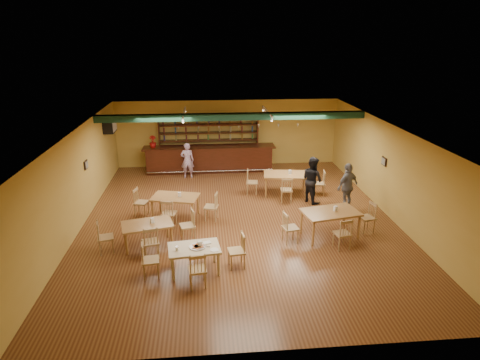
{
  "coord_description": "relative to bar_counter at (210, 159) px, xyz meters",
  "views": [
    {
      "loc": [
        -1.05,
        -12.21,
        5.74
      ],
      "look_at": [
        0.09,
        0.6,
        1.15
      ],
      "focal_mm": 30.57,
      "sensor_mm": 36.0,
      "label": 1
    }
  ],
  "objects": [
    {
      "name": "back_bar_hutch",
      "position": [
        0.0,
        0.63,
        0.57
      ],
      "size": [
        4.45,
        0.4,
        2.28
      ],
      "primitive_type": "cube",
      "color": "#32170A",
      "rests_on": "ground"
    },
    {
      "name": "side_plate",
      "position": [
        -0.04,
        -8.37,
        0.13
      ],
      "size": [
        0.25,
        0.25,
        0.01
      ],
      "primitive_type": "cylinder",
      "rotation": [
        0.0,
        0.0,
        0.12
      ],
      "color": "white",
      "rests_on": "near_table"
    },
    {
      "name": "near_table",
      "position": [
        -0.54,
        -8.19,
        -0.22
      ],
      "size": [
        1.38,
        0.98,
        0.69
      ],
      "primitive_type": "cube",
      "rotation": [
        0.0,
        0.0,
        0.12
      ],
      "color": "#C9B387",
      "rests_on": "ground"
    },
    {
      "name": "pizza_tray",
      "position": [
        -0.45,
        -8.19,
        0.13
      ],
      "size": [
        0.48,
        0.48,
        0.01
      ],
      "primitive_type": "cylinder",
      "rotation": [
        0.0,
        0.0,
        0.22
      ],
      "color": "silver",
      "rests_on": "near_table"
    },
    {
      "name": "bar_counter",
      "position": [
        0.0,
        0.0,
        0.0
      ],
      "size": [
        5.75,
        0.85,
        1.13
      ],
      "primitive_type": "cube",
      "color": "#32170A",
      "rests_on": "ground"
    },
    {
      "name": "dining_table_d",
      "position": [
        3.45,
        -6.61,
        -0.16
      ],
      "size": [
        1.79,
        1.28,
        0.82
      ],
      "primitive_type": "cube",
      "rotation": [
        0.0,
        0.0,
        0.2
      ],
      "color": "#AF723E",
      "rests_on": "ground"
    },
    {
      "name": "poinsettia",
      "position": [
        -2.43,
        0.0,
        0.83
      ],
      "size": [
        0.38,
        0.38,
        0.52
      ],
      "primitive_type": "imported",
      "rotation": [
        0.0,
        0.0,
        0.35
      ],
      "color": "#AF1310",
      "rests_on": "bar_counter"
    },
    {
      "name": "dining_table_b",
      "position": [
        2.8,
        -3.08,
        -0.16
      ],
      "size": [
        1.75,
        1.2,
        0.82
      ],
      "primitive_type": "cube",
      "rotation": [
        0.0,
        0.0,
        -0.14
      ],
      "color": "#AF723E",
      "rests_on": "ground"
    },
    {
      "name": "dining_table_a",
      "position": [
        -1.21,
        -4.82,
        -0.19
      ],
      "size": [
        1.66,
        1.23,
        0.75
      ],
      "primitive_type": "cube",
      "rotation": [
        0.0,
        0.0,
        -0.24
      ],
      "color": "#AF723E",
      "rests_on": "ground"
    },
    {
      "name": "picture_left",
      "position": [
        -4.11,
        -4.15,
        1.14
      ],
      "size": [
        0.04,
        0.34,
        0.28
      ],
      "primitive_type": "cube",
      "color": "black",
      "rests_on": "wall_left"
    },
    {
      "name": "track_rail_left",
      "position": [
        -0.94,
        -1.75,
        2.38
      ],
      "size": [
        0.05,
        2.5,
        0.05
      ],
      "primitive_type": "cube",
      "color": "silver",
      "rests_on": "ceiling"
    },
    {
      "name": "picture_right",
      "position": [
        5.83,
        -4.65,
        1.14
      ],
      "size": [
        0.04,
        0.34,
        0.28
      ],
      "primitive_type": "cube",
      "color": "black",
      "rests_on": "wall_right"
    },
    {
      "name": "floor",
      "position": [
        0.86,
        -5.15,
        -0.56
      ],
      "size": [
        12.0,
        12.0,
        0.0
      ],
      "primitive_type": "plane",
      "color": "#5A3219",
      "rests_on": "ground"
    },
    {
      "name": "ac_unit",
      "position": [
        -3.94,
        -0.95,
        1.79
      ],
      "size": [
        0.34,
        0.7,
        0.48
      ],
      "primitive_type": "cube",
      "color": "silver",
      "rests_on": "wall_left"
    },
    {
      "name": "pizza_server",
      "position": [
        -0.31,
        -8.14,
        0.14
      ],
      "size": [
        0.33,
        0.21,
        0.0
      ],
      "primitive_type": "cube",
      "rotation": [
        0.0,
        0.0,
        -0.42
      ],
      "color": "silver",
      "rests_on": "pizza_tray"
    },
    {
      "name": "napkin_stack",
      "position": [
        -0.22,
        -8.0,
        0.14
      ],
      "size": [
        0.24,
        0.2,
        0.03
      ],
      "primitive_type": "cube",
      "rotation": [
        0.0,
        0.0,
        0.32
      ],
      "color": "white",
      "rests_on": "near_table"
    },
    {
      "name": "track_rail_right",
      "position": [
        2.26,
        -1.75,
        2.38
      ],
      "size": [
        0.05,
        2.5,
        0.05
      ],
      "primitive_type": "cube",
      "color": "silver",
      "rests_on": "ceiling"
    },
    {
      "name": "patron_bar",
      "position": [
        -0.94,
        -0.83,
        0.2
      ],
      "size": [
        0.56,
        0.37,
        1.52
      ],
      "primitive_type": "imported",
      "rotation": [
        0.0,
        0.0,
        3.15
      ],
      "color": "#7D479A",
      "rests_on": "ground"
    },
    {
      "name": "patron_right_b",
      "position": [
        4.65,
        -4.61,
        0.26
      ],
      "size": [
        1.03,
        0.84,
        1.65
      ],
      "primitive_type": "imported",
      "rotation": [
        0.0,
        0.0,
        3.68
      ],
      "color": "slate",
      "rests_on": "ground"
    },
    {
      "name": "ceiling_beam",
      "position": [
        0.86,
        -2.35,
        2.31
      ],
      "size": [
        10.0,
        0.3,
        0.25
      ],
      "primitive_type": "cube",
      "color": "#103220",
      "rests_on": "ceiling"
    },
    {
      "name": "patron_right_a",
      "position": [
        3.6,
        -3.88,
        0.28
      ],
      "size": [
        0.95,
        1.02,
        1.68
      ],
      "primitive_type": "imported",
      "rotation": [
        0.0,
        0.0,
        2.07
      ],
      "color": "black",
      "rests_on": "ground"
    },
    {
      "name": "parmesan_shaker",
      "position": [
        -0.96,
        -8.33,
        0.18
      ],
      "size": [
        0.08,
        0.08,
        0.11
      ],
      "primitive_type": "cylinder",
      "rotation": [
        0.0,
        0.0,
        0.12
      ],
      "color": "#EAE5C6",
      "rests_on": "near_table"
    },
    {
      "name": "dining_table_c",
      "position": [
        -1.89,
        -6.71,
        -0.22
      ],
      "size": [
        1.56,
        1.15,
        0.7
      ],
      "primitive_type": "cube",
      "rotation": [
        0.0,
        0.0,
        0.24
      ],
      "color": "#AF723E",
      "rests_on": "ground"
    }
  ]
}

